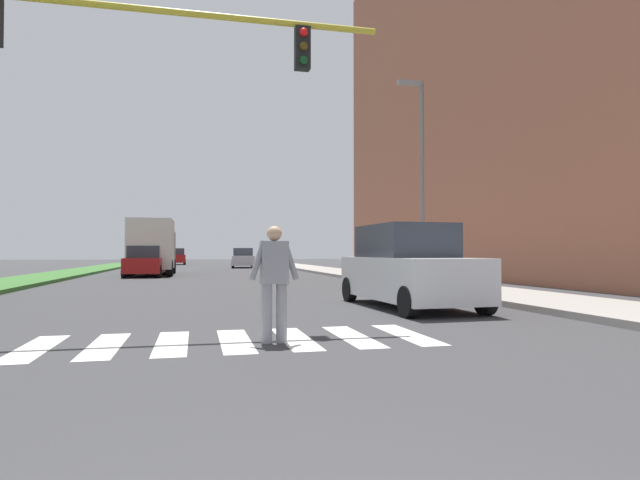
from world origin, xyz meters
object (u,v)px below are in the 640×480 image
object	(u,v)px
street_lamp_right	(420,163)
sedan_distant	(243,259)
pedestrian_performer	(274,278)
sedan_midblock	(145,262)
sedan_far_horizon	(176,257)
suv_crossing	(408,268)
truck_box_delivery	(153,246)

from	to	relation	value
street_lamp_right	sedan_distant	size ratio (longest dim) A/B	1.62
pedestrian_performer	sedan_midblock	size ratio (longest dim) A/B	0.40
sedan_distant	sedan_far_horizon	world-z (taller)	sedan_far_horizon
street_lamp_right	sedan_distant	distance (m)	27.88
street_lamp_right	sedan_far_horizon	distance (m)	41.75
pedestrian_performer	sedan_midblock	world-z (taller)	pedestrian_performer
suv_crossing	sedan_distant	world-z (taller)	suv_crossing
sedan_distant	truck_box_delivery	size ratio (longest dim) A/B	0.75
pedestrian_performer	truck_box_delivery	size ratio (longest dim) A/B	0.27
street_lamp_right	pedestrian_performer	world-z (taller)	street_lamp_right
street_lamp_right	pedestrian_performer	bearing A→B (deg)	-123.27
pedestrian_performer	truck_box_delivery	world-z (taller)	truck_box_delivery
suv_crossing	sedan_far_horizon	bearing A→B (deg)	98.41
sedan_far_horizon	truck_box_delivery	bearing A→B (deg)	-90.88
truck_box_delivery	pedestrian_performer	bearing A→B (deg)	-81.76
suv_crossing	truck_box_delivery	distance (m)	21.22
street_lamp_right	sedan_distant	xyz separation A→B (m)	(-4.12, 27.31, -3.82)
sedan_distant	truck_box_delivery	xyz separation A→B (m)	(-6.31, -13.75, 0.86)
pedestrian_performer	sedan_distant	size ratio (longest dim) A/B	0.36
suv_crossing	sedan_distant	distance (m)	33.68
street_lamp_right	sedan_midblock	bearing A→B (deg)	132.53
street_lamp_right	sedan_far_horizon	bearing A→B (deg)	103.95
sedan_far_horizon	truck_box_delivery	size ratio (longest dim) A/B	0.67
street_lamp_right	sedan_midblock	world-z (taller)	street_lamp_right
sedan_midblock	sedan_far_horizon	xyz separation A→B (m)	(0.63, 28.74, 0.03)
suv_crossing	truck_box_delivery	xyz separation A→B (m)	(-7.31, 19.91, 0.70)
pedestrian_performer	truck_box_delivery	xyz separation A→B (m)	(-3.49, 24.13, 0.70)
sedan_midblock	truck_box_delivery	size ratio (longest dim) A/B	0.68
suv_crossing	street_lamp_right	bearing A→B (deg)	63.85
suv_crossing	sedan_midblock	size ratio (longest dim) A/B	1.11
sedan_midblock	suv_crossing	bearing A→B (deg)	-67.26
street_lamp_right	sedan_far_horizon	size ratio (longest dim) A/B	1.80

